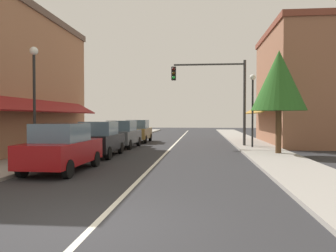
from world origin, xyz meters
name	(u,v)px	position (x,y,z in m)	size (l,w,h in m)	color
ground_plane	(173,145)	(0.00, 18.00, 0.00)	(80.00, 80.00, 0.00)	#28282B
sidewalk_left	(97,144)	(-5.50, 18.00, 0.06)	(2.60, 56.00, 0.12)	gray
sidewalk_right	(253,145)	(5.50, 18.00, 0.06)	(2.60, 56.00, 0.12)	gray
lane_center_stripe	(173,145)	(0.00, 18.00, 0.00)	(0.14, 52.00, 0.01)	silver
storefront_right_block	(300,87)	(9.15, 20.00, 4.18)	(6.01, 10.20, 8.36)	#8E5B42
parked_car_nearest_left	(62,148)	(-3.12, 6.07, 0.88)	(1.86, 4.14, 1.77)	maroon
parked_car_second_left	(100,139)	(-3.19, 10.95, 0.88)	(1.84, 4.13, 1.77)	black
parked_car_third_left	(122,134)	(-3.18, 15.91, 0.88)	(1.87, 4.14, 1.77)	#4C5156
parked_car_far_left	(138,131)	(-3.06, 20.81, 0.88)	(1.82, 4.12, 1.77)	brown
traffic_signal_mast_arm	(219,88)	(3.12, 17.00, 3.92)	(4.93, 0.50, 5.76)	#333333
street_lamp_left_near	(34,85)	(-5.19, 8.10, 3.36)	(0.36, 0.36, 5.01)	black
street_lamp_right_mid	(253,99)	(5.15, 15.83, 3.15)	(0.36, 0.36, 4.67)	black
tree_right_near	(279,81)	(5.97, 12.30, 3.88)	(2.84, 2.84, 5.47)	#4C331E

